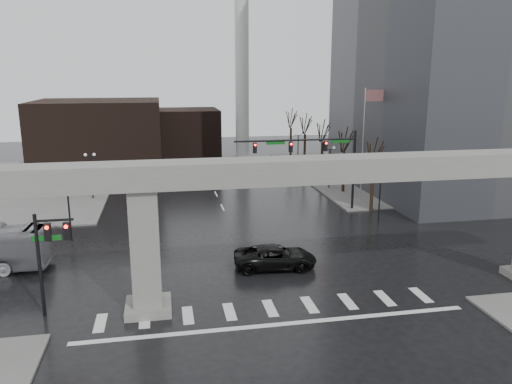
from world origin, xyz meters
TOP-DOWN VIEW (x-y plane):
  - ground at (0.00, 0.00)m, footprint 160.00×160.00m
  - sidewalk_ne at (26.00, 36.00)m, footprint 28.00×36.00m
  - elevated_guideway at (1.26, 0.00)m, footprint 48.00×2.60m
  - office_tower at (28.00, 26.00)m, footprint 22.00×26.00m
  - building_far_left at (-14.00, 42.00)m, footprint 16.00×14.00m
  - building_far_mid at (-2.00, 52.00)m, footprint 10.00×10.00m
  - smokestack at (6.00, 46.00)m, footprint 3.60×3.60m
  - signal_mast_arm at (8.99, 18.80)m, footprint 12.12×0.43m
  - signal_left_pole at (-12.25, 0.50)m, footprint 2.30×0.30m
  - flagpole_assembly at (15.29, 22.00)m, footprint 2.06×0.12m
  - lamp_right_0 at (13.50, 14.00)m, footprint 1.22×0.32m
  - lamp_right_1 at (13.50, 28.00)m, footprint 1.22×0.32m
  - lamp_right_2 at (13.50, 42.00)m, footprint 1.22×0.32m
  - lamp_left_0 at (-13.50, 14.00)m, footprint 1.22×0.32m
  - lamp_left_1 at (-13.50, 28.00)m, footprint 1.22×0.32m
  - lamp_left_2 at (-13.50, 42.00)m, footprint 1.22×0.32m
  - tree_right_0 at (14.53, 18.02)m, footprint 1.09×1.58m
  - tree_right_1 at (14.53, 26.02)m, footprint 1.09×1.61m
  - tree_right_2 at (14.53, 34.02)m, footprint 1.10×1.63m
  - tree_right_3 at (14.53, 42.02)m, footprint 1.11×1.66m
  - tree_right_4 at (14.53, 50.02)m, footprint 1.12×1.69m
  - pickup_truck at (1.68, 5.06)m, footprint 6.02×3.14m

SIDE VIEW (x-z plane):
  - ground at x=0.00m, z-range 0.00..0.00m
  - sidewalk_ne at x=26.00m, z-range 0.00..0.15m
  - pickup_truck at x=1.68m, z-range 0.00..1.62m
  - tree_right_0 at x=14.53m, z-range -0.97..6.54m
  - tree_right_1 at x=14.53m, z-range -0.99..6.69m
  - tree_right_2 at x=14.53m, z-range -1.01..6.84m
  - tree_right_3 at x=14.53m, z-range -1.03..6.99m
  - tree_right_4 at x=14.53m, z-range -1.05..7.14m
  - lamp_right_0 at x=13.50m, z-range 0.92..6.03m
  - lamp_right_1 at x=13.50m, z-range 0.92..6.03m
  - lamp_right_2 at x=13.50m, z-range 0.92..6.03m
  - lamp_left_0 at x=-13.50m, z-range 0.92..6.03m
  - lamp_left_1 at x=-13.50m, z-range 0.92..6.03m
  - lamp_left_2 at x=-13.50m, z-range 0.92..6.03m
  - building_far_mid at x=-2.00m, z-range 0.00..8.00m
  - signal_left_pole at x=-12.25m, z-range 1.07..7.07m
  - building_far_left at x=-14.00m, z-range 0.00..10.00m
  - signal_mast_arm at x=8.99m, z-range 1.83..9.83m
  - elevated_guideway at x=1.26m, z-range 2.53..11.23m
  - flagpole_assembly at x=15.29m, z-range 1.53..13.53m
  - smokestack at x=6.00m, z-range -1.65..28.35m
  - office_tower at x=28.00m, z-range 0.00..42.00m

